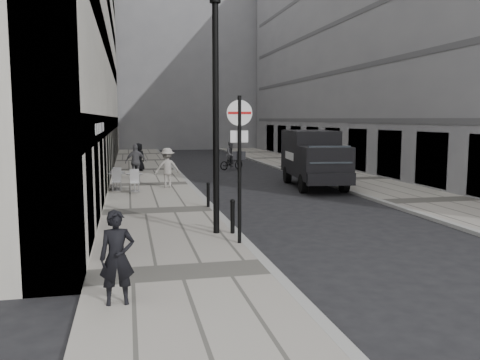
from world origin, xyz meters
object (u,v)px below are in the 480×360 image
object	(u,v)px
walking_man	(117,258)
sign_post	(239,150)
cyclist	(231,159)
panel_van	(313,156)
lamppost	(216,100)

from	to	relation	value
walking_man	sign_post	distance (m)	5.27
sign_post	cyclist	distance (m)	20.86
sign_post	panel_van	distance (m)	12.72
lamppost	panel_van	world-z (taller)	lamppost
sign_post	lamppost	bearing A→B (deg)	111.51
sign_post	lamppost	size ratio (longest dim) A/B	0.57
walking_man	panel_van	bearing A→B (deg)	56.28
lamppost	walking_man	bearing A→B (deg)	-117.20
walking_man	sign_post	size ratio (longest dim) A/B	0.44
walking_man	cyclist	bearing A→B (deg)	72.07
lamppost	panel_van	bearing A→B (deg)	55.79
walking_man	sign_post	bearing A→B (deg)	49.97
sign_post	panel_van	bearing A→B (deg)	65.11
sign_post	lamppost	distance (m)	1.90
panel_van	sign_post	bearing A→B (deg)	-112.93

